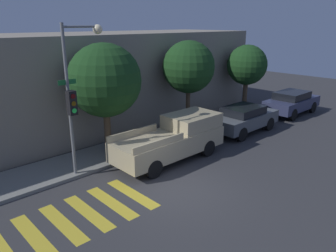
% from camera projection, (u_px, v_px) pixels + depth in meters
% --- Properties ---
extents(ground_plane, '(60.00, 60.00, 0.00)m').
position_uv_depth(ground_plane, '(172.00, 190.00, 11.97)').
color(ground_plane, '#333335').
extents(sidewalk, '(26.00, 2.39, 0.14)m').
position_uv_depth(sidewalk, '(106.00, 155.00, 15.00)').
color(sidewalk, slate).
rests_on(sidewalk, ground).
extents(building_row, '(26.00, 6.00, 5.30)m').
position_uv_depth(building_row, '(55.00, 86.00, 17.42)').
color(building_row, gray).
rests_on(building_row, ground).
extents(crosswalk, '(4.90, 2.60, 0.00)m').
position_uv_depth(crosswalk, '(76.00, 218.00, 10.29)').
color(crosswalk, gold).
rests_on(crosswalk, ground).
extents(traffic_light_pole, '(1.95, 0.56, 5.87)m').
position_uv_depth(traffic_light_pole, '(77.00, 85.00, 12.11)').
color(traffic_light_pole, slate).
rests_on(traffic_light_pole, ground).
extents(pickup_truck, '(5.27, 1.97, 1.85)m').
position_uv_depth(pickup_truck, '(174.00, 138.00, 14.54)').
color(pickup_truck, tan).
rests_on(pickup_truck, ground).
extents(sedan_near_corner, '(4.31, 1.85, 1.48)m').
position_uv_depth(sedan_near_corner, '(244.00, 118.00, 18.09)').
color(sedan_near_corner, '#4C5156').
rests_on(sedan_near_corner, ground).
extents(sedan_middle, '(4.46, 1.87, 1.53)m').
position_uv_depth(sedan_middle, '(292.00, 102.00, 21.68)').
color(sedan_middle, '#2D3351').
rests_on(sedan_middle, ground).
extents(tree_near_corner, '(3.26, 3.26, 5.07)m').
position_uv_depth(tree_near_corner, '(105.00, 81.00, 14.32)').
color(tree_near_corner, brown).
rests_on(tree_near_corner, ground).
extents(tree_midblock, '(2.85, 2.85, 4.98)m').
position_uv_depth(tree_midblock, '(189.00, 67.00, 17.77)').
color(tree_midblock, brown).
rests_on(tree_midblock, ground).
extents(tree_far_end, '(2.62, 2.62, 4.50)m').
position_uv_depth(tree_far_end, '(247.00, 65.00, 21.53)').
color(tree_far_end, brown).
rests_on(tree_far_end, ground).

